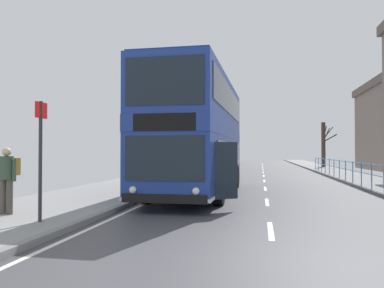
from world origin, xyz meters
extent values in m
cube|color=#444449|center=(0.00, 0.00, -0.03)|extent=(8.40, 140.00, 0.06)
cube|color=silver|center=(0.00, 2.60, 0.00)|extent=(0.12, 2.00, 0.00)
cube|color=silver|center=(0.00, 7.40, 0.00)|extent=(0.12, 2.00, 0.00)
cube|color=silver|center=(0.00, 12.20, 0.00)|extent=(0.12, 2.00, 0.00)
cube|color=silver|center=(0.00, 17.00, 0.00)|extent=(0.12, 2.00, 0.00)
cube|color=silver|center=(0.00, 21.80, 0.00)|extent=(0.12, 2.00, 0.00)
cube|color=silver|center=(0.00, 26.60, 0.00)|extent=(0.12, 2.00, 0.00)
cube|color=silver|center=(0.00, 31.40, 0.00)|extent=(0.12, 2.00, 0.00)
cube|color=silver|center=(0.00, 36.20, 0.00)|extent=(0.12, 2.00, 0.00)
cube|color=silver|center=(0.00, 41.00, 0.00)|extent=(0.12, 2.00, 0.00)
cube|color=silver|center=(0.00, 45.80, 0.00)|extent=(0.12, 2.00, 0.00)
cube|color=silver|center=(0.00, 50.60, 0.00)|extent=(0.12, 2.00, 0.00)
cube|color=silver|center=(-3.95, 0.00, 0.00)|extent=(0.12, 133.00, 0.00)
cube|color=slate|center=(-4.30, 0.00, 0.07)|extent=(0.20, 140.00, 0.14)
cube|color=navy|center=(-2.65, 9.29, 1.30)|extent=(2.70, 10.42, 1.91)
cube|color=navy|center=(-2.65, 9.29, 2.51)|extent=(2.72, 10.47, 0.50)
cube|color=navy|center=(-2.65, 9.29, 3.62)|extent=(2.70, 10.42, 1.74)
cube|color=navy|center=(-2.65, 9.29, 4.53)|extent=(2.62, 10.11, 0.08)
cube|color=#19232D|center=(-2.76, 4.09, 1.53)|extent=(2.19, 0.08, 1.22)
cube|color=black|center=(-2.76, 4.09, 2.51)|extent=(1.74, 0.07, 0.48)
cube|color=#19232D|center=(-2.76, 4.09, 3.62)|extent=(2.19, 0.08, 1.32)
cube|color=black|center=(-2.76, 4.08, 0.45)|extent=(2.37, 0.13, 0.24)
cube|color=silver|center=(-2.65, 9.29, 0.41)|extent=(2.73, 10.47, 0.10)
cube|color=#19232D|center=(-1.39, 9.52, 1.57)|extent=(0.19, 8.09, 0.99)
cube|color=#19232D|center=(-1.39, 9.26, 3.71)|extent=(0.21, 9.33, 1.04)
cube|color=#19232D|center=(-3.90, 9.57, 1.57)|extent=(0.19, 8.09, 0.99)
cube|color=#19232D|center=(-3.91, 9.31, 3.71)|extent=(0.21, 9.33, 1.04)
sphere|color=white|center=(-1.89, 4.06, 0.67)|extent=(0.20, 0.20, 0.20)
sphere|color=white|center=(-3.63, 4.09, 0.67)|extent=(0.20, 0.20, 0.20)
cube|color=#19232D|center=(-1.21, 5.12, 1.17)|extent=(0.69, 0.48, 1.64)
cube|color=black|center=(-1.55, 5.43, 1.17)|extent=(0.12, 0.90, 1.64)
cylinder|color=black|center=(-1.52, 6.28, 0.52)|extent=(0.32, 1.05, 1.04)
cylinder|color=black|center=(-3.91, 6.33, 0.52)|extent=(0.32, 1.05, 1.04)
cylinder|color=black|center=(-1.39, 12.55, 0.52)|extent=(0.32, 1.05, 1.04)
cylinder|color=black|center=(-3.78, 12.60, 0.52)|extent=(0.32, 1.05, 1.04)
cylinder|color=#598CC6|center=(4.45, 9.89, 0.68)|extent=(0.05, 0.05, 1.07)
cylinder|color=#598CC6|center=(4.45, 11.62, 0.68)|extent=(0.05, 0.05, 1.07)
cylinder|color=#598CC6|center=(4.45, 13.34, 0.68)|extent=(0.05, 0.05, 1.07)
cylinder|color=#598CC6|center=(4.45, 15.06, 0.68)|extent=(0.05, 0.05, 1.07)
cylinder|color=#598CC6|center=(4.45, 16.78, 0.68)|extent=(0.05, 0.05, 1.07)
cylinder|color=#598CC6|center=(4.45, 18.51, 0.68)|extent=(0.05, 0.05, 1.07)
cylinder|color=#598CC6|center=(4.45, 20.23, 0.68)|extent=(0.05, 0.05, 1.07)
cylinder|color=#598CC6|center=(4.45, 21.95, 0.68)|extent=(0.05, 0.05, 1.07)
cylinder|color=#598CC6|center=(4.45, 23.67, 0.68)|extent=(0.05, 0.05, 1.07)
cylinder|color=#598CC6|center=(4.45, 25.40, 0.68)|extent=(0.05, 0.05, 1.07)
cylinder|color=#598CC6|center=(4.45, 27.12, 0.68)|extent=(0.05, 0.05, 1.07)
cylinder|color=#598CC6|center=(4.45, 28.84, 0.68)|extent=(0.05, 0.05, 1.07)
cylinder|color=#598CC6|center=(4.45, 14.20, 1.16)|extent=(0.04, 29.28, 0.04)
cylinder|color=#598CC6|center=(4.45, 14.20, 0.73)|extent=(0.04, 29.28, 0.04)
cylinder|color=#4C473D|center=(-6.40, 2.76, 0.60)|extent=(0.17, 0.17, 0.91)
cylinder|color=#4C473D|center=(-6.58, 2.77, 0.60)|extent=(0.17, 0.17, 0.91)
cylinder|color=#384C38|center=(-6.49, 2.77, 1.30)|extent=(0.36, 0.36, 0.58)
cylinder|color=#384C38|center=(-6.27, 2.75, 1.24)|extent=(0.11, 0.11, 0.55)
sphere|color=beige|center=(-6.49, 2.77, 1.71)|extent=(0.23, 0.23, 0.22)
cube|color=olive|center=(-6.48, 3.03, 1.32)|extent=(0.29, 0.20, 0.44)
cylinder|color=#2D2D33|center=(-5.08, 1.97, 1.49)|extent=(0.08, 0.08, 2.71)
cube|color=red|center=(-5.08, 1.99, 2.65)|extent=(0.04, 0.44, 0.36)
cylinder|color=#423328|center=(6.16, 35.68, 2.43)|extent=(0.41, 0.41, 4.58)
cylinder|color=#423328|center=(6.59, 36.46, 3.48)|extent=(0.98, 1.66, 1.46)
cylinder|color=#423328|center=(6.67, 35.89, 3.61)|extent=(1.10, 0.52, 1.31)
cylinder|color=#423328|center=(6.38, 36.13, 3.59)|extent=(0.57, 1.02, 1.67)
cylinder|color=#423328|center=(6.78, 35.40, 3.08)|extent=(1.32, 0.70, 0.83)
camera|label=1|loc=(-0.21, -6.03, 1.71)|focal=36.38mm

